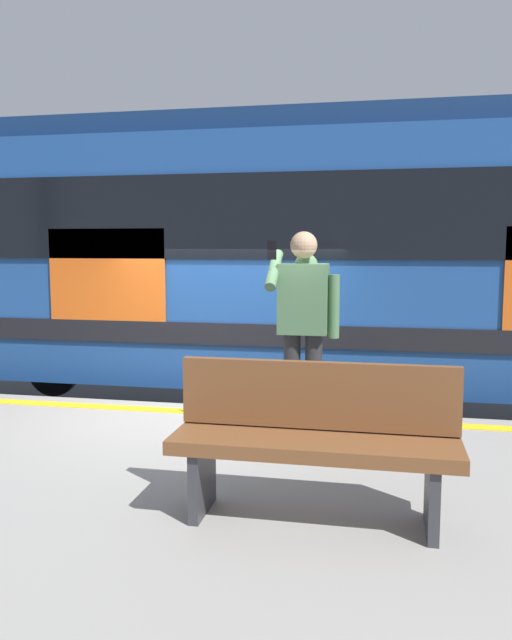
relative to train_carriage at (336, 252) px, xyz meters
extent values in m
plane|color=#3D3D3F|center=(1.05, 1.99, -2.45)|extent=(25.36, 25.36, 0.00)
cube|color=gray|center=(1.05, 4.10, -1.98)|extent=(16.90, 4.22, 0.95)
cube|color=yellow|center=(1.05, 2.29, -1.50)|extent=(16.57, 0.16, 0.01)
cube|color=slate|center=(1.05, 0.71, -2.37)|extent=(21.98, 0.08, 0.16)
cube|color=slate|center=(1.05, -0.72, -2.37)|extent=(21.98, 0.08, 0.16)
cube|color=#1E478C|center=(0.00, -0.01, -0.10)|extent=(13.91, 2.71, 2.80)
cube|color=navy|center=(0.00, -0.01, 1.42)|extent=(13.63, 2.49, 0.24)
cube|color=black|center=(0.00, 1.36, 0.39)|extent=(13.21, 0.03, 0.90)
cube|color=black|center=(0.00, 1.36, -0.87)|extent=(13.21, 0.03, 0.24)
cube|color=#D85919|center=(2.43, 1.37, -0.24)|extent=(1.37, 0.02, 1.02)
cylinder|color=black|center=(4.52, -1.09, -1.87)|extent=(0.84, 0.12, 0.84)
cylinder|color=#262628|center=(-0.04, 2.82, -1.07)|extent=(0.14, 0.14, 0.86)
cylinder|color=#262628|center=(0.14, 2.82, -1.07)|extent=(0.14, 0.14, 0.86)
cube|color=#4C724C|center=(0.05, 2.82, -0.35)|extent=(0.40, 0.24, 0.57)
sphere|color=#4C724C|center=(0.05, 2.66, -0.09)|extent=(0.20, 0.20, 0.20)
sphere|color=tan|center=(0.05, 2.82, 0.08)|extent=(0.22, 0.22, 0.22)
cylinder|color=#4C724C|center=(-0.20, 2.82, -0.41)|extent=(0.09, 0.09, 0.52)
cylinder|color=#4C724C|center=(0.28, 2.90, -0.12)|extent=(0.09, 0.42, 0.33)
cube|color=black|center=(0.28, 3.00, 0.04)|extent=(0.07, 0.02, 0.15)
cube|color=black|center=(-0.42, 2.91, -1.34)|extent=(0.36, 0.19, 0.33)
torus|color=black|center=(-0.42, 2.91, -1.11)|extent=(0.33, 0.33, 0.02)
cube|color=brown|center=(-0.23, 4.47, -1.05)|extent=(1.65, 0.44, 0.08)
cube|color=brown|center=(-0.23, 4.28, -0.80)|extent=(1.65, 0.06, 0.40)
cube|color=#333338|center=(-0.89, 4.47, -1.28)|extent=(0.06, 0.40, 0.45)
cube|color=#333338|center=(0.43, 4.47, -1.28)|extent=(0.06, 0.40, 0.45)
camera|label=1|loc=(-0.60, 7.95, 0.08)|focal=35.62mm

